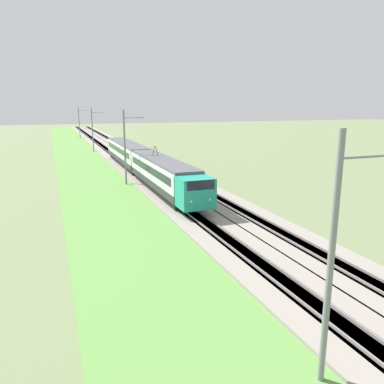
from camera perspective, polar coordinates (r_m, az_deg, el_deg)
ballast_main at (r=54.52m, az=-8.78°, el=3.21°), size 240.00×4.40×0.30m
ballast_adjacent at (r=55.53m, az=-4.47°, el=3.50°), size 240.00×4.40×0.30m
track_main at (r=54.52m, az=-8.78°, el=3.22°), size 240.00×1.57×0.45m
track_adjacent at (r=55.53m, az=-4.47°, el=3.51°), size 240.00×1.57×0.45m
grass_verge at (r=53.68m, az=-14.84°, el=2.67°), size 240.00×9.39×0.12m
passenger_train at (r=49.27m, az=-7.63°, el=4.71°), size 40.47×2.98×4.89m
catenary_mast_near at (r=12.94m, az=20.59°, el=-9.82°), size 0.22×2.56×8.69m
catenary_mast_mid at (r=44.83m, az=-10.13°, el=6.75°), size 0.22×2.56×8.84m
catenary_mast_far at (r=79.39m, az=-14.90°, el=9.19°), size 0.22×2.56×8.87m
catenary_mast_distant at (r=114.21m, az=-16.78°, el=10.13°), size 0.22×2.56×8.88m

